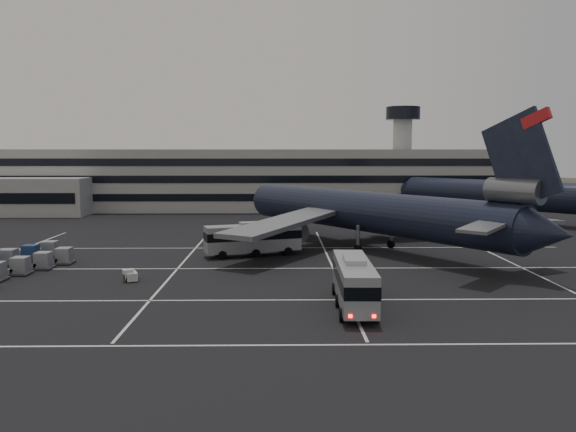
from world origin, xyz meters
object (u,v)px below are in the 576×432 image
object	(u,v)px
bus_near	(354,280)
bus_far	(253,237)
trijet_main	(368,211)
uld_cluster	(19,260)

from	to	relation	value
bus_near	bus_far	distance (m)	26.47
trijet_main	bus_near	distance (m)	30.22
bus_far	trijet_main	bearing A→B (deg)	-90.00
trijet_main	bus_far	bearing A→B (deg)	161.94
trijet_main	uld_cluster	world-z (taller)	trijet_main
bus_far	uld_cluster	bearing A→B (deg)	88.42
bus_near	uld_cluster	size ratio (longest dim) A/B	0.74
trijet_main	bus_near	bearing A→B (deg)	-136.74
bus_far	uld_cluster	distance (m)	27.83
trijet_main	uld_cluster	xyz separation A→B (m)	(-42.36, -12.67, -4.28)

